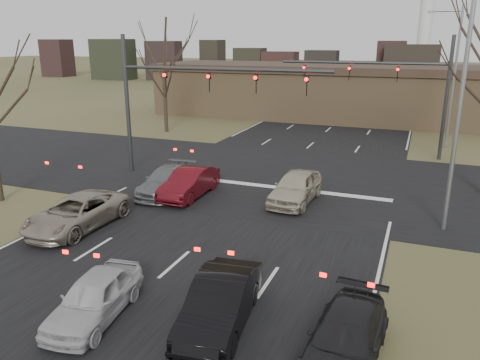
% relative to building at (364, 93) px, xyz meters
% --- Properties ---
extents(ground, '(360.00, 360.00, 0.00)m').
position_rel_building_xyz_m(ground, '(-2.00, -38.00, -2.67)').
color(ground, '#444625').
rests_on(ground, ground).
extents(road_main, '(14.00, 300.00, 0.02)m').
position_rel_building_xyz_m(road_main, '(-2.00, 22.00, -2.66)').
color(road_main, black).
rests_on(road_main, ground).
extents(road_cross, '(200.00, 14.00, 0.02)m').
position_rel_building_xyz_m(road_cross, '(-2.00, -23.00, -2.65)').
color(road_cross, black).
rests_on(road_cross, ground).
extents(building, '(42.40, 10.40, 5.30)m').
position_rel_building_xyz_m(building, '(0.00, 0.00, 0.00)').
color(building, '#8C6F4B').
rests_on(building, ground).
extents(mast_arm_near, '(12.12, 0.24, 8.00)m').
position_rel_building_xyz_m(mast_arm_near, '(-7.23, -25.00, 2.41)').
color(mast_arm_near, '#383A3D').
rests_on(mast_arm_near, ground).
extents(mast_arm_far, '(11.12, 0.24, 8.00)m').
position_rel_building_xyz_m(mast_arm_far, '(4.18, -15.00, 2.35)').
color(mast_arm_far, '#383A3D').
rests_on(mast_arm_far, ground).
extents(streetlight_right_near, '(2.34, 0.25, 10.00)m').
position_rel_building_xyz_m(streetlight_right_near, '(6.82, -28.00, 2.92)').
color(streetlight_right_near, gray).
rests_on(streetlight_right_near, ground).
extents(streetlight_right_far, '(2.34, 0.25, 10.00)m').
position_rel_building_xyz_m(streetlight_right_far, '(7.32, -11.00, 2.92)').
color(streetlight_right_far, gray).
rests_on(streetlight_right_far, ground).
extents(tree_left_far, '(5.70, 5.70, 9.50)m').
position_rel_building_xyz_m(tree_left_far, '(-15.00, -13.00, 4.68)').
color(tree_left_far, black).
rests_on(tree_left_far, ground).
extents(car_silver_suv, '(2.41, 5.03, 1.39)m').
position_rel_building_xyz_m(car_silver_suv, '(-7.49, -33.47, -1.97)').
color(car_silver_suv, gray).
rests_on(car_silver_suv, ground).
extents(car_white_sedan, '(2.03, 3.98, 1.30)m').
position_rel_building_xyz_m(car_white_sedan, '(-2.50, -38.71, -2.02)').
color(car_white_sedan, '#BBBBBD').
rests_on(car_white_sedan, ground).
extents(car_black_hatch, '(2.05, 4.46, 1.42)m').
position_rel_building_xyz_m(car_black_hatch, '(1.00, -37.76, -1.96)').
color(car_black_hatch, black).
rests_on(car_black_hatch, ground).
extents(car_charcoal_sedan, '(1.97, 4.29, 1.21)m').
position_rel_building_xyz_m(car_charcoal_sedan, '(4.48, -38.00, -2.06)').
color(car_charcoal_sedan, black).
rests_on(car_charcoal_sedan, ground).
extents(car_grey_ahead, '(2.28, 4.77, 1.34)m').
position_rel_building_xyz_m(car_grey_ahead, '(-6.33, -27.97, -2.00)').
color(car_grey_ahead, slate).
rests_on(car_grey_ahead, ground).
extents(car_red_ahead, '(1.53, 4.36, 1.44)m').
position_rel_building_xyz_m(car_red_ahead, '(-5.00, -28.00, -1.95)').
color(car_red_ahead, '#4F0B12').
rests_on(car_red_ahead, ground).
extents(car_silver_ahead, '(2.02, 4.58, 1.53)m').
position_rel_building_xyz_m(car_silver_ahead, '(0.26, -26.89, -1.90)').
color(car_silver_ahead, beige).
rests_on(car_silver_ahead, ground).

